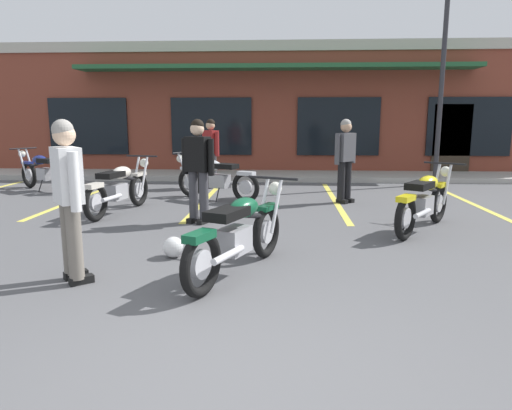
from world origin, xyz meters
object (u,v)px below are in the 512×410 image
at_px(helmet_on_pavement, 174,247).
at_px(motorcycle_orange_scrambler, 43,171).
at_px(person_in_black_shirt, 345,156).
at_px(person_by_back_row, 198,165).
at_px(motorcycle_foreground_classic, 239,233).
at_px(motorcycle_red_sportbike, 216,178).
at_px(person_near_building, 68,192).
at_px(motorcycle_black_cruiser, 424,201).
at_px(parking_lot_lamp_post, 446,46).
at_px(motorcycle_silver_naked, 119,188).
at_px(person_in_shorts_foreground, 211,149).

bearing_deg(helmet_on_pavement, motorcycle_orange_scrambler, 129.98).
bearing_deg(person_in_black_shirt, person_by_back_row, -142.37).
distance_m(motorcycle_foreground_classic, motorcycle_red_sportbike, 4.79).
distance_m(motorcycle_orange_scrambler, person_near_building, 7.03).
height_order(motorcycle_foreground_classic, person_in_black_shirt, person_in_black_shirt).
height_order(motorcycle_black_cruiser, person_in_black_shirt, person_in_black_shirt).
height_order(motorcycle_red_sportbike, person_by_back_row, person_by_back_row).
distance_m(motorcycle_black_cruiser, motorcycle_orange_scrambler, 8.57).
bearing_deg(parking_lot_lamp_post, helmet_on_pavement, -128.53).
height_order(motorcycle_silver_naked, person_near_building, person_near_building).
bearing_deg(motorcycle_foreground_classic, person_by_back_row, 109.71).
bearing_deg(motorcycle_silver_naked, motorcycle_black_cruiser, -11.74).
distance_m(motorcycle_red_sportbike, parking_lot_lamp_post, 6.57).
bearing_deg(person_near_building, parking_lot_lamp_post, 51.00).
distance_m(motorcycle_black_cruiser, person_in_black_shirt, 2.56).
bearing_deg(motorcycle_silver_naked, person_by_back_row, -24.54).
height_order(person_in_black_shirt, helmet_on_pavement, person_in_black_shirt).
bearing_deg(helmet_on_pavement, motorcycle_foreground_classic, -33.08).
height_order(motorcycle_foreground_classic, helmet_on_pavement, motorcycle_foreground_classic).
relative_size(person_near_building, parking_lot_lamp_post, 0.31).
relative_size(person_in_black_shirt, person_near_building, 1.00).
bearing_deg(motorcycle_silver_naked, helmet_on_pavement, -58.83).
bearing_deg(helmet_on_pavement, person_in_shorts_foreground, 94.24).
bearing_deg(motorcycle_red_sportbike, person_by_back_row, -89.06).
bearing_deg(motorcycle_red_sportbike, person_in_black_shirt, -4.23).
bearing_deg(motorcycle_silver_naked, person_in_shorts_foreground, 69.95).
xyz_separation_m(motorcycle_red_sportbike, motorcycle_orange_scrambler, (-4.26, 1.02, 0.00)).
height_order(motorcycle_red_sportbike, person_in_shorts_foreground, person_in_shorts_foreground).
relative_size(person_in_black_shirt, helmet_on_pavement, 6.44).
bearing_deg(helmet_on_pavement, motorcycle_black_cruiser, 24.72).
bearing_deg(person_by_back_row, person_in_black_shirt, 37.63).
relative_size(motorcycle_silver_naked, parking_lot_lamp_post, 0.39).
height_order(person_in_black_shirt, person_in_shorts_foreground, same).
bearing_deg(person_by_back_row, helmet_on_pavement, -89.02).
bearing_deg(helmet_on_pavement, person_in_black_shirt, 56.88).
relative_size(motorcycle_black_cruiser, person_in_shorts_foreground, 1.09).
height_order(helmet_on_pavement, parking_lot_lamp_post, parking_lot_lamp_post).
height_order(person_near_building, helmet_on_pavement, person_near_building).
relative_size(motorcycle_red_sportbike, person_near_building, 1.14).
height_order(motorcycle_foreground_classic, parking_lot_lamp_post, parking_lot_lamp_post).
relative_size(motorcycle_orange_scrambler, person_by_back_row, 1.09).
bearing_deg(motorcycle_black_cruiser, person_in_black_shirt, 110.90).
xyz_separation_m(motorcycle_foreground_classic, motorcycle_red_sportbike, (-0.93, 4.70, 0.00)).
bearing_deg(person_near_building, person_in_shorts_foreground, 86.64).
height_order(motorcycle_red_sportbike, helmet_on_pavement, motorcycle_red_sportbike).
distance_m(motorcycle_silver_naked, person_by_back_row, 1.79).
relative_size(person_in_black_shirt, person_by_back_row, 1.00).
height_order(motorcycle_red_sportbike, motorcycle_orange_scrambler, same).
xyz_separation_m(motorcycle_red_sportbike, motorcycle_black_cruiser, (3.54, -2.54, 0.00)).
bearing_deg(person_in_black_shirt, motorcycle_orange_scrambler, 169.98).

